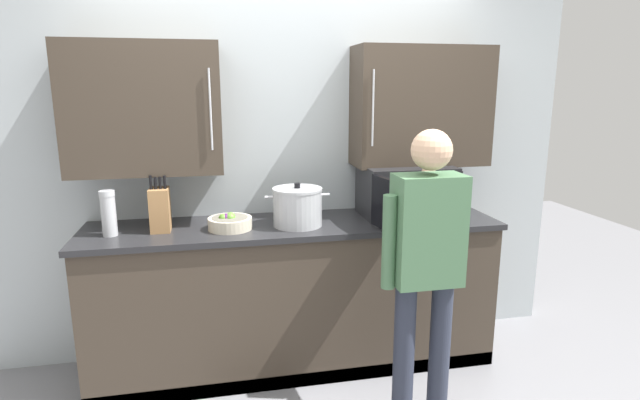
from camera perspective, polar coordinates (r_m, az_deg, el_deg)
name	(u,v)px	position (r m, az deg, el deg)	size (l,w,h in m)	color
back_wall_tiled	(287,132)	(3.32, -3.77, 7.63)	(3.89, 0.44, 2.85)	#B2BCC1
counter_unit	(296,295)	(3.29, -2.78, -10.68)	(2.55, 0.62, 0.95)	#3D3328
microwave_oven	(402,191)	(3.30, 9.30, 0.99)	(0.58, 0.81, 0.33)	black
fruit_bowl	(230,222)	(3.03, -10.16, -2.48)	(0.26, 0.26, 0.10)	beige
thermos_flask	(109,213)	(3.07, -22.80, -1.38)	(0.09, 0.09, 0.26)	#B7BABF
stock_pot	(297,207)	(3.05, -2.56, -0.77)	(0.39, 0.30, 0.26)	#B7BABF
knife_block	(160,209)	(3.07, -17.64, -1.00)	(0.11, 0.15, 0.33)	#A37547
person_figure	(426,257)	(2.60, 11.86, -6.30)	(0.46, 0.57, 1.58)	#282D3D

